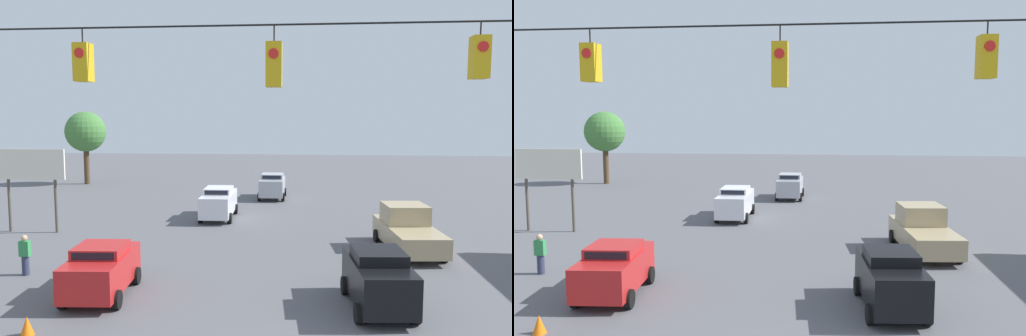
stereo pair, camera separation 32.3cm
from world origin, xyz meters
The scene contains 13 objects.
overhead_signal_span centered at (-0.01, 0.55, 5.39)m, with size 23.92×0.38×8.81m.
sedan_silver_withflow_deep centered at (1.69, -26.96, 0.99)m, with size 2.03×3.89×1.91m.
pickup_truck_tan_oncoming_far centered at (-5.52, -12.75, 0.98)m, with size 2.68×5.57×2.12m.
sedan_white_withflow_far centered at (4.54, -19.23, 1.01)m, with size 2.01×4.56×1.93m.
sedan_black_crossing_near centered at (-3.09, -5.43, 1.02)m, with size 2.20×4.03×1.97m.
sedan_red_parked_shoulder centered at (6.41, -5.68, 0.96)m, with size 2.23×3.93×1.83m.
traffic_cone_nearest centered at (7.30, -2.40, 0.28)m, with size 0.39×0.39×0.56m, color orange.
traffic_cone_second centered at (7.24, -5.29, 0.28)m, with size 0.39×0.39×0.56m, color orange.
traffic_cone_third centered at (7.18, -8.38, 0.28)m, with size 0.39×0.39×0.56m, color orange.
traffic_cone_fourth centered at (7.36, -11.40, 0.28)m, with size 0.39×0.39×0.56m, color orange.
roadside_billboard centered at (14.00, -14.70, 3.34)m, with size 3.78×0.16×4.54m.
pedestrian centered at (10.35, -7.60, 0.81)m, with size 0.40×0.28×1.62m.
tree_horizon_left centered at (19.32, -33.47, 4.80)m, with size 3.69×3.69×6.70m.
Camera 1 is at (-0.60, 10.77, 6.33)m, focal length 35.00 mm.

